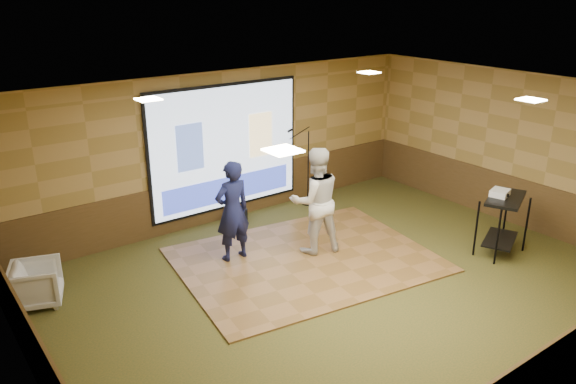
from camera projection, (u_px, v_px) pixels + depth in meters
ground at (340, 285)px, 8.97m from camera, size 9.00×9.00×0.00m
room_shell at (344, 160)px, 8.25m from camera, size 9.04×7.04×3.02m
wainscot_back at (227, 196)px, 11.43m from camera, size 9.00×0.04×0.95m
wainscot_front at (550, 375)px, 6.19m from camera, size 9.00×0.04×0.95m
wainscot_left at (42, 367)px, 6.31m from camera, size 0.04×7.00×0.95m
wainscot_right at (507, 198)px, 11.31m from camera, size 0.04×7.00×0.95m
projector_screen at (226, 149)px, 11.05m from camera, size 3.32×0.06×2.52m
downlight_nw at (148, 99)px, 8.07m from camera, size 0.32×0.32×0.02m
downlight_ne at (369, 72)px, 10.52m from camera, size 0.32×0.32×0.02m
downlight_sw at (283, 150)px, 5.58m from camera, size 0.32×0.32×0.02m
downlight_se at (531, 100)px, 8.04m from camera, size 0.32×0.32×0.02m
dance_floor at (306, 260)px, 9.78m from camera, size 4.67×3.81×0.03m
player_left at (232, 211)px, 9.51m from camera, size 0.65×0.43×1.77m
player_right at (315, 201)px, 9.77m from camera, size 1.11×0.97×1.91m
av_table at (504, 213)px, 9.80m from camera, size 1.02×0.54×1.08m
projector at (500, 193)px, 9.72m from camera, size 0.40×0.36×0.11m
mic_stand at (306, 183)px, 12.12m from camera, size 0.69×0.28×1.76m
banquet_chair at (36, 284)px, 8.37m from camera, size 0.90×0.89×0.65m
duffel_bag at (237, 214)px, 11.42m from camera, size 0.48×0.41×0.26m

